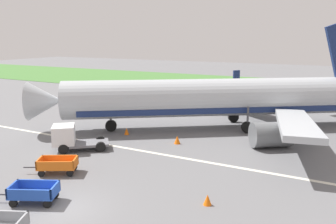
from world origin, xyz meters
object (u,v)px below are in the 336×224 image
object	(u,v)px
airplane	(227,98)
traffic_cone_by_carts	(127,131)
service_truck_beside_carts	(70,137)
baggage_cart_third_in_row	(57,165)
traffic_cone_near_plane	(177,140)
baggage_cart_second_in_row	(34,192)
traffic_cone_mid_apron	(207,200)

from	to	relation	value
airplane	traffic_cone_by_carts	bearing A→B (deg)	-137.90
service_truck_beside_carts	traffic_cone_by_carts	bearing A→B (deg)	76.92
baggage_cart_third_in_row	traffic_cone_near_plane	size ratio (longest dim) A/B	4.88
traffic_cone_near_plane	baggage_cart_third_in_row	bearing A→B (deg)	-113.55
service_truck_beside_carts	traffic_cone_near_plane	size ratio (longest dim) A/B	6.46
airplane	traffic_cone_near_plane	xyz separation A→B (m)	(-2.00, -7.16, -2.70)
service_truck_beside_carts	baggage_cart_second_in_row	bearing A→B (deg)	-59.50
baggage_cart_second_in_row	service_truck_beside_carts	size ratio (longest dim) A/B	0.77
traffic_cone_mid_apron	traffic_cone_by_carts	world-z (taller)	traffic_cone_by_carts
airplane	baggage_cart_third_in_row	size ratio (longest dim) A/B	9.52
baggage_cart_second_in_row	service_truck_beside_carts	xyz separation A→B (m)	(-4.63, 7.85, 0.50)
traffic_cone_mid_apron	traffic_cone_by_carts	xyz separation A→B (m)	(-11.88, 9.64, 0.01)
traffic_cone_near_plane	traffic_cone_mid_apron	bearing A→B (deg)	-55.49
airplane	traffic_cone_mid_apron	world-z (taller)	airplane
airplane	baggage_cart_second_in_row	world-z (taller)	airplane
traffic_cone_near_plane	traffic_cone_by_carts	xyz separation A→B (m)	(-5.51, 0.37, -0.04)
airplane	baggage_cart_second_in_row	size ratio (longest dim) A/B	9.35
baggage_cart_second_in_row	traffic_cone_mid_apron	bearing A→B (deg)	25.88
baggage_cart_third_in_row	traffic_cone_mid_apron	xyz separation A→B (m)	(10.60, 0.45, -0.30)
baggage_cart_third_in_row	traffic_cone_by_carts	world-z (taller)	baggage_cart_third_in_row
service_truck_beside_carts	traffic_cone_by_carts	size ratio (longest dim) A/B	7.35
baggage_cart_second_in_row	service_truck_beside_carts	bearing A→B (deg)	120.50
airplane	baggage_cart_second_in_row	distance (m)	21.19
baggage_cart_third_in_row	traffic_cone_mid_apron	world-z (taller)	baggage_cart_third_in_row
airplane	traffic_cone_by_carts	world-z (taller)	airplane
baggage_cart_second_in_row	traffic_cone_by_carts	distance (m)	14.20
baggage_cart_third_in_row	service_truck_beside_carts	world-z (taller)	service_truck_beside_carts
traffic_cone_mid_apron	traffic_cone_by_carts	size ratio (longest dim) A/B	0.97
baggage_cart_second_in_row	service_truck_beside_carts	world-z (taller)	service_truck_beside_carts
airplane	service_truck_beside_carts	size ratio (longest dim) A/B	7.19
traffic_cone_near_plane	traffic_cone_mid_apron	xyz separation A→B (m)	(6.37, -9.26, -0.05)
baggage_cart_third_in_row	service_truck_beside_carts	xyz separation A→B (m)	(-2.66, 4.11, 0.50)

